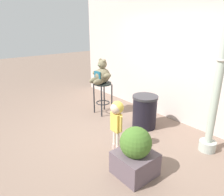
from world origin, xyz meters
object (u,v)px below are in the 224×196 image
child_walking (117,116)px  trash_bin (145,111)px  teddy_bear (102,74)px  lamppost (217,92)px  planter_with_shrub (135,154)px  bar_stool_with_teddy (103,91)px

child_walking → trash_bin: size_ratio=1.30×
teddy_bear → lamppost: bearing=10.7°
teddy_bear → child_walking: teddy_bear is taller
planter_with_shrub → trash_bin: bearing=127.9°
trash_bin → bar_stool_with_teddy: bearing=-168.0°
bar_stool_with_teddy → lamppost: 2.63m
teddy_bear → planter_with_shrub: size_ratio=0.75×
child_walking → lamppost: (1.04, 1.26, 0.43)m
teddy_bear → child_walking: (1.49, -0.78, -0.33)m
bar_stool_with_teddy → teddy_bear: 0.43m
trash_bin → planter_with_shrub: bearing=-52.1°
teddy_bear → lamppost: (2.53, 0.48, 0.10)m
bar_stool_with_teddy → trash_bin: 1.22m
planter_with_shrub → child_walking: bearing=163.3°
teddy_bear → planter_with_shrub: 2.46m
child_walking → trash_bin: bearing=-89.2°
bar_stool_with_teddy → lamppost: bearing=10.0°
bar_stool_with_teddy → trash_bin: (1.18, 0.25, -0.21)m
trash_bin → lamppost: (1.36, 0.20, 0.75)m
child_walking → lamppost: bearing=-145.2°
planter_with_shrub → teddy_bear: bearing=155.5°
planter_with_shrub → lamppost: bearing=75.8°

